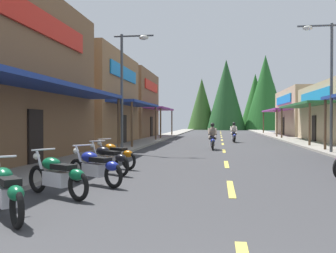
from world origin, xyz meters
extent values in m
cube|color=#38383A|center=(0.00, 27.81, -0.05)|extent=(9.76, 85.63, 0.10)
cube|color=gray|center=(-5.96, 27.81, 0.06)|extent=(2.16, 85.63, 0.12)
cube|color=gray|center=(5.96, 27.81, 0.06)|extent=(2.16, 85.63, 0.12)
cube|color=#E0C64C|center=(0.00, 7.38, 0.01)|extent=(0.16, 2.40, 0.01)
cube|color=#E0C64C|center=(0.00, 12.70, 0.01)|extent=(0.16, 2.40, 0.01)
cube|color=#E0C64C|center=(0.00, 19.22, 0.01)|extent=(0.16, 2.40, 0.01)
cube|color=#E0C64C|center=(0.00, 25.75, 0.01)|extent=(0.16, 2.40, 0.01)
cube|color=#E0C64C|center=(0.00, 31.35, 0.01)|extent=(0.16, 2.40, 0.01)
cube|color=#E0C64C|center=(0.00, 37.17, 0.01)|extent=(0.16, 2.40, 0.01)
cube|color=#E0C64C|center=(0.00, 42.23, 0.01)|extent=(0.16, 2.40, 0.01)
cube|color=#E0C64C|center=(0.00, 49.19, 0.01)|extent=(0.16, 2.40, 0.01)
cube|color=#E0C64C|center=(0.00, 54.45, 0.01)|extent=(0.16, 2.40, 0.01)
cube|color=#E0C64C|center=(0.00, 60.85, 0.01)|extent=(0.16, 2.40, 0.01)
cube|color=navy|center=(-6.15, 11.21, 2.90)|extent=(1.80, 12.33, 0.16)
cylinder|color=brown|center=(-5.45, 17.17, 1.41)|extent=(0.14, 0.14, 2.82)
cube|color=red|center=(-6.99, 11.21, 5.44)|extent=(0.10, 9.59, 0.90)
cube|color=black|center=(-7.01, 11.21, 1.05)|extent=(0.08, 1.10, 2.10)
cube|color=olive|center=(-10.48, 24.59, 3.27)|extent=(6.87, 10.17, 6.54)
cube|color=navy|center=(-6.15, 24.59, 2.90)|extent=(1.80, 9.15, 0.16)
cylinder|color=brown|center=(-5.45, 20.22, 1.41)|extent=(0.14, 0.14, 2.82)
cylinder|color=brown|center=(-5.45, 28.97, 1.41)|extent=(0.14, 0.14, 2.82)
cube|color=#197FCC|center=(-6.99, 24.59, 5.10)|extent=(0.10, 7.12, 0.90)
cube|color=black|center=(-7.01, 24.59, 1.05)|extent=(0.08, 1.10, 2.10)
cube|color=brown|center=(-11.12, 35.78, 3.30)|extent=(8.15, 9.70, 6.61)
cube|color=#8C338C|center=(-6.15, 35.78, 2.90)|extent=(1.80, 8.73, 0.16)
cylinder|color=brown|center=(-5.45, 31.61, 1.41)|extent=(0.14, 0.14, 2.82)
cylinder|color=brown|center=(-5.45, 39.94, 1.41)|extent=(0.14, 0.14, 2.82)
cube|color=red|center=(-6.99, 35.78, 5.15)|extent=(0.10, 6.79, 0.90)
cube|color=black|center=(-7.01, 35.78, 1.05)|extent=(0.08, 1.10, 2.10)
cylinder|color=brown|center=(5.45, 19.56, 1.41)|extent=(0.14, 0.14, 2.82)
cube|color=#236033|center=(6.15, 28.55, 2.90)|extent=(1.80, 11.21, 0.16)
cylinder|color=brown|center=(5.45, 23.15, 1.41)|extent=(0.14, 0.14, 2.82)
cylinder|color=brown|center=(5.45, 33.96, 1.41)|extent=(0.14, 0.14, 2.82)
cube|color=#197FCC|center=(6.99, 28.55, 3.54)|extent=(0.10, 8.72, 0.90)
cube|color=black|center=(7.01, 28.55, 1.05)|extent=(0.08, 1.10, 2.10)
cube|color=tan|center=(11.24, 42.65, 2.61)|extent=(8.39, 13.16, 5.22)
cube|color=#8C338C|center=(6.15, 42.65, 2.90)|extent=(1.80, 11.85, 0.16)
cylinder|color=brown|center=(5.45, 36.93, 1.41)|extent=(0.14, 0.14, 2.82)
cylinder|color=brown|center=(5.45, 48.38, 1.41)|extent=(0.14, 0.14, 2.82)
cube|color=#197FCC|center=(6.99, 42.65, 4.08)|extent=(0.10, 9.21, 0.90)
cube|color=black|center=(7.01, 42.65, 1.05)|extent=(0.08, 1.10, 2.10)
cylinder|color=#474C51|center=(-5.28, 17.21, 3.08)|extent=(0.14, 0.14, 6.16)
cylinder|color=#474C51|center=(-4.65, 17.21, 6.06)|extent=(2.07, 0.10, 0.10)
ellipsoid|color=silver|center=(-4.12, 17.21, 5.96)|extent=(0.50, 0.30, 0.24)
cylinder|color=#474C51|center=(5.28, 17.85, 3.27)|extent=(0.14, 0.14, 6.54)
cylinder|color=#474C51|center=(4.65, 17.85, 6.44)|extent=(2.07, 0.10, 0.10)
ellipsoid|color=silver|center=(4.12, 17.85, 6.34)|extent=(0.50, 0.30, 0.24)
torus|color=black|center=(-3.40, 3.41, 0.32)|extent=(0.51, 0.54, 0.64)
cube|color=silver|center=(-3.91, 3.96, 0.40)|extent=(0.68, 0.70, 0.32)
ellipsoid|color=#0C5933|center=(-4.05, 4.11, 0.72)|extent=(0.62, 0.63, 0.28)
cube|color=black|center=(-3.74, 3.78, 0.68)|extent=(0.61, 0.63, 0.12)
ellipsoid|color=#0C5933|center=(-3.43, 3.45, 0.55)|extent=(0.48, 0.49, 0.24)
torus|color=black|center=(-4.48, 6.26, 0.32)|extent=(0.60, 0.42, 0.64)
torus|color=black|center=(-3.20, 5.49, 0.32)|extent=(0.60, 0.42, 0.64)
cube|color=silver|center=(-3.84, 5.88, 0.40)|extent=(0.74, 0.60, 0.32)
ellipsoid|color=#0C5933|center=(-4.01, 5.98, 0.72)|extent=(0.64, 0.56, 0.28)
cube|color=black|center=(-3.62, 5.75, 0.68)|extent=(0.66, 0.55, 0.12)
ellipsoid|color=#0C5933|center=(-3.24, 5.51, 0.55)|extent=(0.50, 0.43, 0.24)
cylinder|color=silver|center=(-4.37, 6.20, 0.65)|extent=(0.35, 0.24, 0.71)
cylinder|color=silver|center=(-4.27, 6.13, 1.02)|extent=(0.34, 0.53, 0.04)
sphere|color=white|center=(-4.51, 6.28, 0.85)|extent=(0.16, 0.16, 0.16)
torus|color=black|center=(-4.15, 7.88, 0.32)|extent=(0.59, 0.43, 0.64)
torus|color=black|center=(-2.89, 7.06, 0.32)|extent=(0.59, 0.43, 0.64)
cube|color=silver|center=(-3.52, 7.47, 0.40)|extent=(0.74, 0.62, 0.32)
ellipsoid|color=navy|center=(-3.68, 7.58, 0.72)|extent=(0.64, 0.57, 0.28)
cube|color=black|center=(-3.31, 7.33, 0.68)|extent=(0.66, 0.56, 0.12)
ellipsoid|color=navy|center=(-2.93, 7.09, 0.55)|extent=(0.50, 0.44, 0.24)
cylinder|color=silver|center=(-4.04, 7.81, 0.65)|extent=(0.34, 0.25, 0.71)
cylinder|color=silver|center=(-3.94, 7.74, 1.02)|extent=(0.36, 0.53, 0.04)
sphere|color=white|center=(-4.17, 7.89, 0.85)|extent=(0.16, 0.16, 0.16)
torus|color=black|center=(-4.40, 9.99, 0.32)|extent=(0.57, 0.46, 0.64)
torus|color=black|center=(-3.20, 9.10, 0.32)|extent=(0.57, 0.46, 0.64)
cube|color=silver|center=(-3.80, 9.54, 0.40)|extent=(0.73, 0.64, 0.32)
ellipsoid|color=black|center=(-3.96, 9.66, 0.72)|extent=(0.64, 0.59, 0.28)
cube|color=black|center=(-3.60, 9.40, 0.68)|extent=(0.65, 0.58, 0.12)
ellipsoid|color=black|center=(-3.24, 9.13, 0.55)|extent=(0.50, 0.45, 0.24)
cylinder|color=silver|center=(-4.30, 9.91, 0.65)|extent=(0.33, 0.27, 0.71)
cylinder|color=silver|center=(-4.20, 9.84, 1.02)|extent=(0.39, 0.51, 0.04)
sphere|color=white|center=(-4.43, 10.01, 0.85)|extent=(0.16, 0.16, 0.16)
torus|color=black|center=(-4.60, 11.37, 0.32)|extent=(0.59, 0.43, 0.64)
torus|color=black|center=(-3.33, 10.57, 0.32)|extent=(0.59, 0.43, 0.64)
cube|color=silver|center=(-3.97, 10.97, 0.40)|extent=(0.74, 0.61, 0.32)
ellipsoid|color=#BF660C|center=(-4.13, 11.07, 0.72)|extent=(0.64, 0.57, 0.28)
cube|color=black|center=(-3.75, 10.83, 0.68)|extent=(0.66, 0.56, 0.12)
ellipsoid|color=#BF660C|center=(-3.37, 10.59, 0.55)|extent=(0.50, 0.44, 0.24)
cylinder|color=silver|center=(-4.49, 11.30, 0.65)|extent=(0.35, 0.25, 0.71)
cylinder|color=silver|center=(-4.39, 11.23, 1.02)|extent=(0.35, 0.53, 0.04)
sphere|color=white|center=(-4.63, 11.38, 0.85)|extent=(0.16, 0.16, 0.16)
torus|color=black|center=(-0.69, 21.04, 0.32)|extent=(0.13, 0.64, 0.64)
torus|color=black|center=(-0.62, 19.54, 0.32)|extent=(0.13, 0.64, 0.64)
cube|color=silver|center=(-0.66, 20.29, 0.40)|extent=(0.31, 0.71, 0.32)
ellipsoid|color=navy|center=(-0.67, 20.49, 0.72)|extent=(0.34, 0.57, 0.28)
cube|color=black|center=(-0.64, 20.04, 0.68)|extent=(0.31, 0.61, 0.12)
ellipsoid|color=navy|center=(-0.62, 19.59, 0.55)|extent=(0.26, 0.45, 0.24)
cylinder|color=silver|center=(-0.68, 20.91, 0.65)|extent=(0.08, 0.37, 0.71)
cylinder|color=silver|center=(-0.68, 20.79, 1.02)|extent=(0.60, 0.07, 0.04)
sphere|color=white|center=(-0.69, 21.07, 0.85)|extent=(0.16, 0.16, 0.16)
ellipsoid|color=#726659|center=(-0.65, 20.14, 1.05)|extent=(0.40, 0.40, 0.64)
sphere|color=black|center=(-0.65, 20.19, 1.45)|extent=(0.24, 0.24, 0.24)
cylinder|color=#726659|center=(-0.82, 20.31, 0.70)|extent=(0.16, 0.43, 0.24)
cylinder|color=#726659|center=(-0.87, 20.43, 1.05)|extent=(0.12, 0.51, 0.40)
cylinder|color=#726659|center=(-0.50, 20.32, 0.70)|extent=(0.16, 0.43, 0.24)
cylinder|color=#726659|center=(-0.46, 20.45, 1.05)|extent=(0.12, 0.51, 0.40)
torus|color=black|center=(0.86, 28.81, 0.32)|extent=(0.12, 0.64, 0.64)
torus|color=black|center=(0.91, 27.31, 0.32)|extent=(0.12, 0.64, 0.64)
cube|color=silver|center=(0.88, 28.06, 0.40)|extent=(0.30, 0.71, 0.32)
ellipsoid|color=navy|center=(0.88, 28.26, 0.72)|extent=(0.34, 0.57, 0.28)
cube|color=black|center=(0.89, 27.81, 0.68)|extent=(0.30, 0.61, 0.12)
ellipsoid|color=navy|center=(0.91, 27.36, 0.55)|extent=(0.25, 0.45, 0.24)
cylinder|color=silver|center=(0.86, 28.68, 0.65)|extent=(0.07, 0.37, 0.71)
cylinder|color=silver|center=(0.87, 28.56, 1.02)|extent=(0.60, 0.06, 0.04)
sphere|color=white|center=(0.86, 28.84, 0.85)|extent=(0.16, 0.16, 0.16)
ellipsoid|color=#B2A599|center=(0.89, 27.91, 1.05)|extent=(0.39, 0.39, 0.64)
sphere|color=black|center=(0.89, 27.96, 1.45)|extent=(0.24, 0.24, 0.24)
cylinder|color=#B2A599|center=(0.72, 28.07, 0.70)|extent=(0.15, 0.43, 0.24)
cylinder|color=#B2A599|center=(0.67, 28.20, 1.05)|extent=(0.12, 0.51, 0.40)
cylinder|color=#B2A599|center=(1.04, 28.08, 0.70)|extent=(0.15, 0.43, 0.24)
cylinder|color=#B2A599|center=(1.09, 28.22, 1.05)|extent=(0.12, 0.51, 0.40)
cone|color=#325823|center=(-3.54, 72.13, 4.97)|extent=(5.56, 5.56, 9.93)
cone|color=#225E23|center=(8.25, 70.02, 6.91)|extent=(7.74, 7.74, 13.83)
cone|color=#315F23|center=(0.13, 71.82, 4.73)|extent=(5.30, 5.30, 9.46)
cone|color=#204D23|center=(1.10, 70.20, 6.59)|extent=(7.38, 7.38, 13.17)
cone|color=#295A23|center=(10.19, 73.15, 4.51)|extent=(5.05, 5.05, 9.02)
cone|color=#266023|center=(6.78, 73.94, 5.44)|extent=(6.09, 6.09, 10.88)
camera|label=1|loc=(-0.30, -2.11, 1.67)|focal=40.85mm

